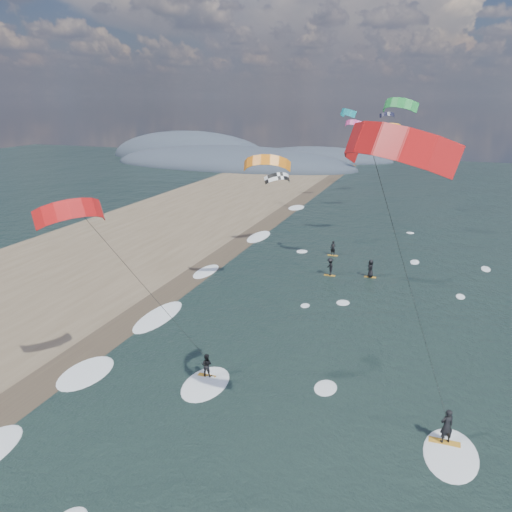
% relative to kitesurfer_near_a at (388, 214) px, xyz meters
% --- Properties ---
extents(ground, '(260.00, 260.00, 0.00)m').
position_rel_kitesurfer_near_a_xyz_m(ground, '(-7.83, -1.71, -12.68)').
color(ground, black).
rests_on(ground, ground).
extents(wet_sand_strip, '(3.00, 240.00, 0.00)m').
position_rel_kitesurfer_near_a_xyz_m(wet_sand_strip, '(-19.83, 8.29, -12.68)').
color(wet_sand_strip, '#382D23').
rests_on(wet_sand_strip, ground).
extents(coastal_hills, '(80.00, 41.00, 15.00)m').
position_rel_kitesurfer_near_a_xyz_m(coastal_hills, '(-52.68, 106.15, -12.68)').
color(coastal_hills, '#3D4756').
rests_on(coastal_hills, ground).
extents(kitesurfer_near_a, '(8.00, 9.57, 16.32)m').
position_rel_kitesurfer_near_a_xyz_m(kitesurfer_near_a, '(0.00, 0.00, 0.00)').
color(kitesurfer_near_a, '#C28522').
rests_on(kitesurfer_near_a, ground).
extents(kitesurfer_near_b, '(6.60, 9.10, 12.80)m').
position_rel_kitesurfer_near_a_xyz_m(kitesurfer_near_b, '(-13.02, 2.41, -4.81)').
color(kitesurfer_near_b, '#C28522').
rests_on(kitesurfer_near_b, ground).
extents(far_kitesurfers, '(5.92, 7.34, 1.79)m').
position_rel_kitesurfer_near_a_xyz_m(far_kitesurfers, '(-6.33, 28.67, -11.79)').
color(far_kitesurfers, '#C28522').
rests_on(far_kitesurfers, ground).
extents(bg_kite_field, '(15.14, 75.40, 9.01)m').
position_rel_kitesurfer_near_a_xyz_m(bg_kite_field, '(-8.66, 51.13, -0.18)').
color(bg_kite_field, black).
rests_on(bg_kite_field, ground).
extents(shoreline_surf, '(2.40, 79.40, 0.11)m').
position_rel_kitesurfer_near_a_xyz_m(shoreline_surf, '(-18.63, 13.04, -12.68)').
color(shoreline_surf, white).
rests_on(shoreline_surf, ground).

